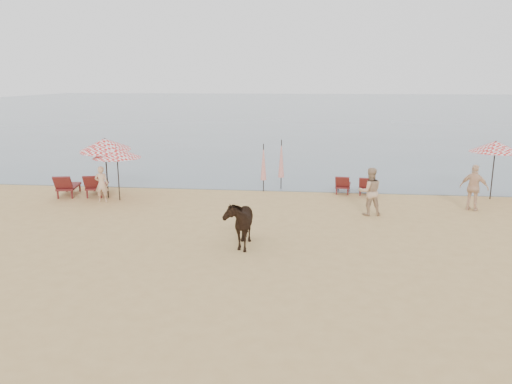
{
  "coord_description": "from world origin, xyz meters",
  "views": [
    {
      "loc": [
        1.9,
        -11.83,
        4.99
      ],
      "look_at": [
        0.0,
        5.0,
        1.1
      ],
      "focal_mm": 35.0,
      "sensor_mm": 36.0,
      "label": 1
    }
  ],
  "objects_px": {
    "umbrella_closed_left": "(263,162)",
    "beachgoer_left": "(102,184)",
    "beachgoer_right_b": "(474,188)",
    "lounger_cluster_right": "(355,185)",
    "beachgoer_right_a": "(370,191)",
    "umbrella_open_right": "(496,147)",
    "umbrella_open_left_a": "(117,153)",
    "umbrella_open_left_b": "(105,144)",
    "cow": "(239,222)",
    "umbrella_closed_right": "(281,159)",
    "lounger_cluster_left": "(81,185)"
  },
  "relations": [
    {
      "from": "lounger_cluster_right",
      "to": "cow",
      "type": "xyz_separation_m",
      "value": [
        -4.03,
        -7.48,
        0.35
      ]
    },
    {
      "from": "umbrella_closed_right",
      "to": "cow",
      "type": "distance_m",
      "value": 8.12
    },
    {
      "from": "lounger_cluster_right",
      "to": "umbrella_closed_right",
      "type": "xyz_separation_m",
      "value": [
        -3.27,
        0.58,
        1.0
      ]
    },
    {
      "from": "lounger_cluster_right",
      "to": "cow",
      "type": "relative_size",
      "value": 1.0
    },
    {
      "from": "lounger_cluster_right",
      "to": "beachgoer_right_a",
      "type": "height_order",
      "value": "beachgoer_right_a"
    },
    {
      "from": "umbrella_open_left_a",
      "to": "umbrella_open_left_b",
      "type": "distance_m",
      "value": 0.78
    },
    {
      "from": "beachgoer_right_b",
      "to": "umbrella_open_left_b",
      "type": "bearing_deg",
      "value": 27.04
    },
    {
      "from": "beachgoer_right_b",
      "to": "umbrella_open_right",
      "type": "bearing_deg",
      "value": -95.06
    },
    {
      "from": "lounger_cluster_left",
      "to": "umbrella_open_right",
      "type": "distance_m",
      "value": 17.48
    },
    {
      "from": "lounger_cluster_left",
      "to": "umbrella_open_left_b",
      "type": "distance_m",
      "value": 2.21
    },
    {
      "from": "cow",
      "to": "beachgoer_right_b",
      "type": "height_order",
      "value": "beachgoer_right_b"
    },
    {
      "from": "cow",
      "to": "beachgoer_left",
      "type": "relative_size",
      "value": 1.2
    },
    {
      "from": "beachgoer_left",
      "to": "umbrella_open_left_a",
      "type": "bearing_deg",
      "value": -155.69
    },
    {
      "from": "beachgoer_right_a",
      "to": "beachgoer_right_b",
      "type": "relative_size",
      "value": 1.0
    },
    {
      "from": "beachgoer_left",
      "to": "beachgoer_right_b",
      "type": "height_order",
      "value": "beachgoer_right_b"
    },
    {
      "from": "umbrella_open_left_b",
      "to": "beachgoer_right_a",
      "type": "height_order",
      "value": "umbrella_open_left_b"
    },
    {
      "from": "lounger_cluster_right",
      "to": "umbrella_open_left_b",
      "type": "relative_size",
      "value": 0.67
    },
    {
      "from": "umbrella_open_right",
      "to": "beachgoer_right_b",
      "type": "distance_m",
      "value": 2.74
    },
    {
      "from": "lounger_cluster_right",
      "to": "umbrella_closed_left",
      "type": "distance_m",
      "value": 4.13
    },
    {
      "from": "umbrella_open_right",
      "to": "beachgoer_left",
      "type": "xyz_separation_m",
      "value": [
        -16.03,
        -2.3,
        -1.48
      ]
    },
    {
      "from": "umbrella_open_right",
      "to": "beachgoer_right_b",
      "type": "xyz_separation_m",
      "value": [
        -1.32,
        -1.99,
        -1.33
      ]
    },
    {
      "from": "umbrella_open_right",
      "to": "cow",
      "type": "relative_size",
      "value": 1.38
    },
    {
      "from": "cow",
      "to": "beachgoer_right_a",
      "type": "xyz_separation_m",
      "value": [
        4.3,
        4.02,
        0.14
      ]
    },
    {
      "from": "umbrella_closed_left",
      "to": "beachgoer_left",
      "type": "distance_m",
      "value": 6.95
    },
    {
      "from": "lounger_cluster_left",
      "to": "umbrella_open_left_b",
      "type": "relative_size",
      "value": 0.85
    },
    {
      "from": "umbrella_open_left_a",
      "to": "umbrella_closed_left",
      "type": "distance_m",
      "value": 6.29
    },
    {
      "from": "beachgoer_right_b",
      "to": "beachgoer_left",
      "type": "bearing_deg",
      "value": 29.74
    },
    {
      "from": "umbrella_open_left_b",
      "to": "beachgoer_right_b",
      "type": "relative_size",
      "value": 1.48
    },
    {
      "from": "umbrella_closed_left",
      "to": "umbrella_open_left_a",
      "type": "bearing_deg",
      "value": -158.09
    },
    {
      "from": "lounger_cluster_left",
      "to": "beachgoer_left",
      "type": "bearing_deg",
      "value": -46.25
    },
    {
      "from": "umbrella_open_right",
      "to": "umbrella_open_left_b",
      "type": "bearing_deg",
      "value": -176.92
    },
    {
      "from": "umbrella_open_right",
      "to": "umbrella_closed_left",
      "type": "bearing_deg",
      "value": 175.09
    },
    {
      "from": "lounger_cluster_left",
      "to": "umbrella_closed_left",
      "type": "relative_size",
      "value": 1.05
    },
    {
      "from": "umbrella_closed_left",
      "to": "beachgoer_right_b",
      "type": "height_order",
      "value": "umbrella_closed_left"
    },
    {
      "from": "lounger_cluster_right",
      "to": "umbrella_closed_left",
      "type": "height_order",
      "value": "umbrella_closed_left"
    },
    {
      "from": "umbrella_open_left_a",
      "to": "beachgoer_left",
      "type": "distance_m",
      "value": 1.42
    },
    {
      "from": "lounger_cluster_right",
      "to": "beachgoer_right_a",
      "type": "relative_size",
      "value": 1.0
    },
    {
      "from": "umbrella_closed_left",
      "to": "beachgoer_right_a",
      "type": "relative_size",
      "value": 1.21
    },
    {
      "from": "lounger_cluster_left",
      "to": "cow",
      "type": "xyz_separation_m",
      "value": [
        7.68,
        -5.71,
        0.28
      ]
    },
    {
      "from": "umbrella_closed_left",
      "to": "beachgoer_right_b",
      "type": "bearing_deg",
      "value": -15.95
    },
    {
      "from": "umbrella_closed_right",
      "to": "beachgoer_left",
      "type": "bearing_deg",
      "value": -155.64
    },
    {
      "from": "lounger_cluster_right",
      "to": "beachgoer_right_b",
      "type": "xyz_separation_m",
      "value": [
        4.29,
        -2.34,
        0.49
      ]
    },
    {
      "from": "cow",
      "to": "lounger_cluster_left",
      "type": "bearing_deg",
      "value": 139.57
    },
    {
      "from": "umbrella_open_left_a",
      "to": "umbrella_closed_right",
      "type": "xyz_separation_m",
      "value": [
        6.56,
        2.88,
        -0.59
      ]
    },
    {
      "from": "lounger_cluster_left",
      "to": "umbrella_closed_left",
      "type": "bearing_deg",
      "value": 1.08
    },
    {
      "from": "cow",
      "to": "beachgoer_right_a",
      "type": "relative_size",
      "value": 1.0
    },
    {
      "from": "umbrella_open_left_a",
      "to": "lounger_cluster_right",
      "type": "bearing_deg",
      "value": 11.15
    },
    {
      "from": "lounger_cluster_right",
      "to": "umbrella_closed_left",
      "type": "xyz_separation_m",
      "value": [
        -4.03,
        0.03,
        0.92
      ]
    },
    {
      "from": "umbrella_closed_left",
      "to": "umbrella_closed_right",
      "type": "distance_m",
      "value": 0.94
    },
    {
      "from": "umbrella_open_left_a",
      "to": "beachgoer_right_a",
      "type": "bearing_deg",
      "value": -8.56
    }
  ]
}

